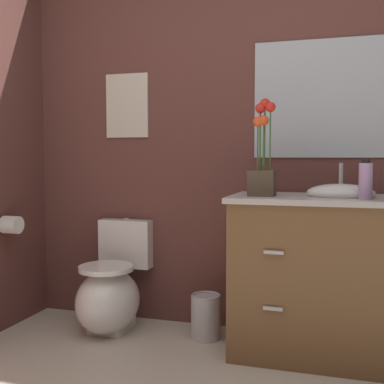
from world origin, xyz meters
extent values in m
cube|color=brown|center=(0.20, 1.68, 1.25)|extent=(4.49, 0.05, 2.50)
ellipsoid|color=white|center=(-0.79, 1.34, 0.20)|extent=(0.38, 0.48, 0.40)
cube|color=white|center=(-0.79, 1.39, 0.09)|extent=(0.22, 0.26, 0.18)
cube|color=white|center=(-0.79, 1.62, 0.52)|extent=(0.36, 0.13, 0.32)
cylinder|color=white|center=(-0.79, 1.32, 0.42)|extent=(0.34, 0.34, 0.03)
cylinder|color=#B7B7BC|center=(-0.79, 1.62, 0.68)|extent=(0.04, 0.04, 0.02)
cube|color=brown|center=(0.48, 1.36, 0.43)|extent=(0.90, 0.52, 0.86)
cube|color=#BCB7B2|center=(0.48, 1.36, 0.87)|extent=(0.94, 0.56, 0.03)
ellipsoid|color=white|center=(0.60, 1.36, 0.91)|extent=(0.36, 0.26, 0.10)
cylinder|color=#B7B7BC|center=(0.60, 1.52, 0.98)|extent=(0.02, 0.02, 0.18)
cube|color=#B7B7BC|center=(0.28, 1.08, 0.62)|extent=(0.10, 0.02, 0.02)
cube|color=#B7B7BC|center=(0.28, 1.08, 0.33)|extent=(0.10, 0.02, 0.02)
cube|color=#4C3D2D|center=(0.18, 1.28, 0.96)|extent=(0.14, 0.14, 0.14)
cylinder|color=#386B2D|center=(0.22, 1.28, 1.20)|extent=(0.01, 0.01, 0.34)
sphere|color=red|center=(0.22, 1.28, 1.37)|extent=(0.06, 0.06, 0.06)
cylinder|color=#386B2D|center=(0.19, 1.30, 1.21)|extent=(0.01, 0.01, 0.36)
sphere|color=red|center=(0.19, 1.30, 1.39)|extent=(0.06, 0.06, 0.06)
cylinder|color=#386B2D|center=(0.17, 1.29, 1.20)|extent=(0.01, 0.01, 0.34)
sphere|color=red|center=(0.17, 1.29, 1.37)|extent=(0.06, 0.06, 0.06)
cylinder|color=#386B2D|center=(0.16, 1.26, 1.16)|extent=(0.01, 0.01, 0.26)
sphere|color=#EA4C23|center=(0.16, 1.26, 1.29)|extent=(0.06, 0.06, 0.06)
cylinder|color=#386B2D|center=(0.19, 1.26, 1.16)|extent=(0.01, 0.01, 0.27)
sphere|color=#EA4C23|center=(0.19, 1.26, 1.30)|extent=(0.06, 0.06, 0.06)
cylinder|color=#B28CBF|center=(0.71, 1.21, 0.98)|extent=(0.07, 0.07, 0.18)
cylinder|color=black|center=(0.71, 1.21, 1.09)|extent=(0.04, 0.04, 0.02)
cylinder|color=#B7B7BC|center=(-0.17, 1.42, 0.13)|extent=(0.18, 0.18, 0.26)
torus|color=#B7B7BC|center=(-0.17, 1.42, 0.27)|extent=(0.18, 0.18, 0.01)
cube|color=beige|center=(-0.79, 1.65, 1.45)|extent=(0.30, 0.01, 0.42)
cube|color=#B2BCC6|center=(0.48, 1.65, 1.45)|extent=(0.80, 0.01, 0.70)
cylinder|color=white|center=(-1.37, 1.19, 0.68)|extent=(0.11, 0.11, 0.11)
camera|label=1|loc=(0.59, -1.38, 1.10)|focal=45.68mm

